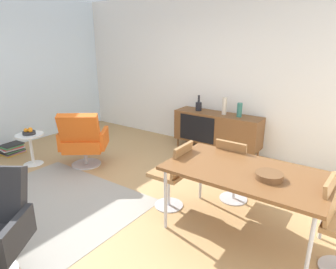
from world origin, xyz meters
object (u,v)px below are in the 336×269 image
object	(u,v)px
vase_cobalt	(199,106)
lounge_chair_red	(83,139)
vase_sculptural_dark	(224,106)
sideboard	(217,128)
vase_ceramic_small	(240,110)
fruit_bowl	(29,132)
side_table_round	(31,146)
wooden_bowl_on_table	(269,176)
dining_chair_back_left	(234,168)
magazine_stack	(12,149)
dining_table	(245,174)
dining_chair_near_window	(173,173)

from	to	relation	value
vase_cobalt	lounge_chair_red	world-z (taller)	vase_cobalt
vase_cobalt	vase_sculptural_dark	xyz separation A→B (m)	(0.52, 0.00, 0.06)
sideboard	vase_cobalt	size ratio (longest dim) A/B	5.48
sideboard	vase_ceramic_small	size ratio (longest dim) A/B	6.58
lounge_chair_red	fruit_bowl	distance (m)	0.91
vase_ceramic_small	side_table_round	size ratio (longest dim) A/B	0.47
vase_cobalt	side_table_round	bearing A→B (deg)	-128.60
vase_sculptural_dark	side_table_round	xyz separation A→B (m)	(-2.36, -2.31, -0.55)
sideboard	lounge_chair_red	xyz separation A→B (m)	(-1.45, -1.87, 0.03)
sideboard	lounge_chair_red	size ratio (longest dim) A/B	1.69
vase_cobalt	wooden_bowl_on_table	world-z (taller)	vase_cobalt
dining_chair_back_left	fruit_bowl	distance (m)	3.31
vase_cobalt	magazine_stack	world-z (taller)	vase_cobalt
vase_ceramic_small	vase_sculptural_dark	bearing A→B (deg)	180.00
vase_ceramic_small	wooden_bowl_on_table	xyz separation A→B (m)	(1.17, -2.13, -0.07)
vase_cobalt	magazine_stack	bearing A→B (deg)	-138.70
sideboard	vase_cobalt	world-z (taller)	vase_cobalt
sideboard	wooden_bowl_on_table	distance (m)	2.66
dining_table	magazine_stack	world-z (taller)	dining_table
magazine_stack	lounge_chair_red	bearing A→B (deg)	14.56
dining_chair_back_left	dining_chair_near_window	world-z (taller)	same
vase_sculptural_dark	vase_ceramic_small	world-z (taller)	vase_sculptural_dark
sideboard	magazine_stack	size ratio (longest dim) A/B	3.93
vase_cobalt	dining_chair_near_window	bearing A→B (deg)	-68.05
vase_sculptural_dark	side_table_round	bearing A→B (deg)	-135.63
dining_chair_near_window	magazine_stack	bearing A→B (deg)	-176.61
sideboard	wooden_bowl_on_table	world-z (taller)	wooden_bowl_on_table
vase_ceramic_small	wooden_bowl_on_table	world-z (taller)	vase_ceramic_small
dining_chair_back_left	side_table_round	world-z (taller)	dining_chair_back_left
vase_sculptural_dark	dining_chair_near_window	xyz separation A→B (m)	(0.32, -2.07, -0.41)
dining_table	vase_sculptural_dark	bearing A→B (deg)	120.23
dining_chair_near_window	magazine_stack	distance (m)	3.44
vase_cobalt	lounge_chair_red	xyz separation A→B (m)	(-1.05, -1.87, -0.35)
lounge_chair_red	fruit_bowl	world-z (taller)	lounge_chair_red
vase_sculptural_dark	magazine_stack	xyz separation A→B (m)	(-3.10, -2.27, -0.79)
vase_ceramic_small	magazine_stack	xyz separation A→B (m)	(-3.38, -2.27, -0.75)
vase_sculptural_dark	dining_table	bearing A→B (deg)	-59.77
vase_cobalt	vase_ceramic_small	distance (m)	0.80
dining_table	side_table_round	bearing A→B (deg)	-176.14
side_table_round	sideboard	bearing A→B (deg)	45.85
sideboard	side_table_round	size ratio (longest dim) A/B	3.08
dining_chair_back_left	lounge_chair_red	size ratio (longest dim) A/B	0.90
fruit_bowl	magazine_stack	size ratio (longest dim) A/B	0.49
side_table_round	magazine_stack	distance (m)	0.78
vase_sculptural_dark	wooden_bowl_on_table	world-z (taller)	vase_sculptural_dark
dining_chair_near_window	magazine_stack	xyz separation A→B (m)	(-3.42, -0.20, -0.38)
vase_cobalt	side_table_round	distance (m)	3.00
magazine_stack	wooden_bowl_on_table	bearing A→B (deg)	1.79
fruit_bowl	dining_table	bearing A→B (deg)	3.84
lounge_chair_red	magazine_stack	bearing A→B (deg)	-165.44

